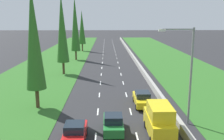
{
  "coord_description": "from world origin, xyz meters",
  "views": [
    {
      "loc": [
        -0.8,
        1.76,
        9.8
      ],
      "look_at": [
        0.17,
        45.88,
        0.62
      ],
      "focal_mm": 40.18,
      "sensor_mm": 36.0,
      "label": 1
    }
  ],
  "objects_px": {
    "green_hatchback_centre_lane": "(113,124)",
    "poplar_tree_fourth": "(75,24)",
    "poplar_tree_third": "(62,28)",
    "poplar_tree_fifth": "(82,27)",
    "yellow_sedan_right_lane": "(142,99)",
    "poplar_tree_second": "(34,38)",
    "red_hatchback_left_lane": "(75,133)",
    "yellow_van_right_lane": "(159,120)",
    "street_light_mast": "(187,70)"
  },
  "relations": [
    {
      "from": "green_hatchback_centre_lane",
      "to": "poplar_tree_fourth",
      "type": "bearing_deg",
      "value": 101.37
    },
    {
      "from": "poplar_tree_fourth",
      "to": "poplar_tree_third",
      "type": "bearing_deg",
      "value": -91.38
    },
    {
      "from": "poplar_tree_third",
      "to": "poplar_tree_fifth",
      "type": "bearing_deg",
      "value": 89.35
    },
    {
      "from": "yellow_sedan_right_lane",
      "to": "poplar_tree_second",
      "type": "distance_m",
      "value": 13.62
    },
    {
      "from": "poplar_tree_second",
      "to": "poplar_tree_fourth",
      "type": "bearing_deg",
      "value": 89.27
    },
    {
      "from": "yellow_sedan_right_lane",
      "to": "poplar_tree_second",
      "type": "height_order",
      "value": "poplar_tree_second"
    },
    {
      "from": "red_hatchback_left_lane",
      "to": "poplar_tree_second",
      "type": "distance_m",
      "value": 11.82
    },
    {
      "from": "poplar_tree_second",
      "to": "poplar_tree_fourth",
      "type": "distance_m",
      "value": 32.53
    },
    {
      "from": "poplar_tree_fifth",
      "to": "poplar_tree_second",
      "type": "bearing_deg",
      "value": -90.47
    },
    {
      "from": "poplar_tree_second",
      "to": "poplar_tree_fifth",
      "type": "height_order",
      "value": "poplar_tree_second"
    },
    {
      "from": "red_hatchback_left_lane",
      "to": "yellow_sedan_right_lane",
      "type": "xyz_separation_m",
      "value": [
        6.59,
        8.54,
        -0.02
      ]
    },
    {
      "from": "yellow_van_right_lane",
      "to": "red_hatchback_left_lane",
      "type": "xyz_separation_m",
      "value": [
        -6.93,
        -1.01,
        -0.56
      ]
    },
    {
      "from": "poplar_tree_third",
      "to": "street_light_mast",
      "type": "bearing_deg",
      "value": -55.58
    },
    {
      "from": "yellow_van_right_lane",
      "to": "green_hatchback_centre_lane",
      "type": "bearing_deg",
      "value": 169.69
    },
    {
      "from": "yellow_van_right_lane",
      "to": "poplar_tree_second",
      "type": "xyz_separation_m",
      "value": [
        -12.08,
        7.12,
        6.3
      ]
    },
    {
      "from": "green_hatchback_centre_lane",
      "to": "red_hatchback_left_lane",
      "type": "bearing_deg",
      "value": -151.11
    },
    {
      "from": "poplar_tree_second",
      "to": "street_light_mast",
      "type": "xyz_separation_m",
      "value": [
        14.99,
        -4.73,
        -2.47
      ]
    },
    {
      "from": "street_light_mast",
      "to": "red_hatchback_left_lane",
      "type": "bearing_deg",
      "value": -160.97
    },
    {
      "from": "yellow_sedan_right_lane",
      "to": "poplar_tree_fifth",
      "type": "distance_m",
      "value": 50.14
    },
    {
      "from": "poplar_tree_second",
      "to": "street_light_mast",
      "type": "distance_m",
      "value": 15.91
    },
    {
      "from": "red_hatchback_left_lane",
      "to": "poplar_tree_second",
      "type": "bearing_deg",
      "value": 122.38
    },
    {
      "from": "green_hatchback_centre_lane",
      "to": "poplar_tree_third",
      "type": "bearing_deg",
      "value": 109.23
    },
    {
      "from": "red_hatchback_left_lane",
      "to": "poplar_tree_fifth",
      "type": "relative_size",
      "value": 0.33
    },
    {
      "from": "yellow_sedan_right_lane",
      "to": "street_light_mast",
      "type": "bearing_deg",
      "value": -57.69
    },
    {
      "from": "yellow_sedan_right_lane",
      "to": "poplar_tree_fifth",
      "type": "xyz_separation_m",
      "value": [
        -11.33,
        48.44,
        6.23
      ]
    },
    {
      "from": "red_hatchback_left_lane",
      "to": "street_light_mast",
      "type": "xyz_separation_m",
      "value": [
        9.84,
        3.39,
        4.4
      ]
    },
    {
      "from": "red_hatchback_left_lane",
      "to": "poplar_tree_fourth",
      "type": "relative_size",
      "value": 0.26
    },
    {
      "from": "green_hatchback_centre_lane",
      "to": "yellow_van_right_lane",
      "type": "bearing_deg",
      "value": -10.31
    },
    {
      "from": "red_hatchback_left_lane",
      "to": "poplar_tree_third",
      "type": "distance_m",
      "value": 26.72
    },
    {
      "from": "green_hatchback_centre_lane",
      "to": "street_light_mast",
      "type": "xyz_separation_m",
      "value": [
        6.75,
        1.69,
        4.4
      ]
    },
    {
      "from": "green_hatchback_centre_lane",
      "to": "street_light_mast",
      "type": "height_order",
      "value": "street_light_mast"
    },
    {
      "from": "poplar_tree_third",
      "to": "yellow_van_right_lane",
      "type": "bearing_deg",
      "value": -63.55
    },
    {
      "from": "red_hatchback_left_lane",
      "to": "poplar_tree_fifth",
      "type": "bearing_deg",
      "value": 94.76
    },
    {
      "from": "red_hatchback_left_lane",
      "to": "green_hatchback_centre_lane",
      "type": "xyz_separation_m",
      "value": [
        3.09,
        1.71,
        0.0
      ]
    },
    {
      "from": "red_hatchback_left_lane",
      "to": "poplar_tree_fourth",
      "type": "bearing_deg",
      "value": 96.65
    },
    {
      "from": "poplar_tree_third",
      "to": "poplar_tree_fifth",
      "type": "distance_m",
      "value": 31.79
    },
    {
      "from": "yellow_sedan_right_lane",
      "to": "poplar_tree_fifth",
      "type": "bearing_deg",
      "value": 103.17
    },
    {
      "from": "yellow_sedan_right_lane",
      "to": "street_light_mast",
      "type": "xyz_separation_m",
      "value": [
        3.26,
        -5.15,
        4.42
      ]
    },
    {
      "from": "yellow_van_right_lane",
      "to": "poplar_tree_fourth",
      "type": "xyz_separation_m",
      "value": [
        -11.67,
        39.64,
        7.05
      ]
    },
    {
      "from": "red_hatchback_left_lane",
      "to": "street_light_mast",
      "type": "height_order",
      "value": "street_light_mast"
    },
    {
      "from": "poplar_tree_fourth",
      "to": "street_light_mast",
      "type": "relative_size",
      "value": 1.64
    },
    {
      "from": "green_hatchback_centre_lane",
      "to": "poplar_tree_second",
      "type": "relative_size",
      "value": 0.29
    },
    {
      "from": "yellow_sedan_right_lane",
      "to": "poplar_tree_second",
      "type": "xyz_separation_m",
      "value": [
        -11.74,
        -0.42,
        6.89
      ]
    },
    {
      "from": "yellow_van_right_lane",
      "to": "poplar_tree_fifth",
      "type": "height_order",
      "value": "poplar_tree_fifth"
    },
    {
      "from": "yellow_sedan_right_lane",
      "to": "poplar_tree_second",
      "type": "relative_size",
      "value": 0.34
    },
    {
      "from": "poplar_tree_second",
      "to": "poplar_tree_fourth",
      "type": "relative_size",
      "value": 0.9
    },
    {
      "from": "red_hatchback_left_lane",
      "to": "poplar_tree_second",
      "type": "height_order",
      "value": "poplar_tree_second"
    },
    {
      "from": "red_hatchback_left_lane",
      "to": "poplar_tree_second",
      "type": "xyz_separation_m",
      "value": [
        -5.15,
        8.12,
        6.86
      ]
    },
    {
      "from": "yellow_sedan_right_lane",
      "to": "poplar_tree_fourth",
      "type": "xyz_separation_m",
      "value": [
        -11.32,
        32.1,
        7.64
      ]
    },
    {
      "from": "poplar_tree_fifth",
      "to": "poplar_tree_third",
      "type": "bearing_deg",
      "value": -90.65
    }
  ]
}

